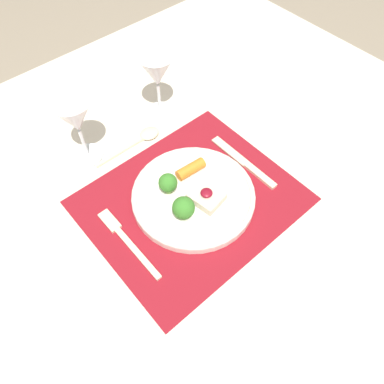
# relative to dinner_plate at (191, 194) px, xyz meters

# --- Properties ---
(ground_plane) EXTENTS (8.00, 8.00, 0.00)m
(ground_plane) POSITION_rel_dinner_plate_xyz_m (-0.00, -0.00, -0.79)
(ground_plane) COLOR gray
(dining_table) EXTENTS (1.51, 1.30, 0.77)m
(dining_table) POSITION_rel_dinner_plate_xyz_m (-0.00, -0.00, -0.09)
(dining_table) COLOR beige
(dining_table) RESTS_ON ground_plane
(placemat) EXTENTS (0.44, 0.37, 0.00)m
(placemat) POSITION_rel_dinner_plate_xyz_m (-0.00, -0.00, -0.02)
(placemat) COLOR maroon
(placemat) RESTS_ON dining_table
(dinner_plate) EXTENTS (0.27, 0.27, 0.07)m
(dinner_plate) POSITION_rel_dinner_plate_xyz_m (0.00, 0.00, 0.00)
(dinner_plate) COLOR silver
(dinner_plate) RESTS_ON placemat
(fork) EXTENTS (0.02, 0.20, 0.01)m
(fork) POSITION_rel_dinner_plate_xyz_m (-0.17, 0.01, -0.01)
(fork) COLOR beige
(fork) RESTS_ON placemat
(knife) EXTENTS (0.02, 0.20, 0.01)m
(knife) POSITION_rel_dinner_plate_xyz_m (0.16, -0.02, -0.01)
(knife) COLOR beige
(knife) RESTS_ON placemat
(spoon) EXTENTS (0.18, 0.04, 0.01)m
(spoon) POSITION_rel_dinner_plate_xyz_m (0.02, 0.21, -0.01)
(spoon) COLOR beige
(spoon) RESTS_ON dining_table
(wine_glass_near) EXTENTS (0.09, 0.09, 0.17)m
(wine_glass_near) POSITION_rel_dinner_plate_xyz_m (0.12, 0.26, 0.10)
(wine_glass_near) COLOR white
(wine_glass_near) RESTS_ON dining_table
(wine_glass_far) EXTENTS (0.09, 0.09, 0.17)m
(wine_glass_far) POSITION_rel_dinner_plate_xyz_m (-0.11, 0.25, 0.10)
(wine_glass_far) COLOR white
(wine_glass_far) RESTS_ON dining_table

